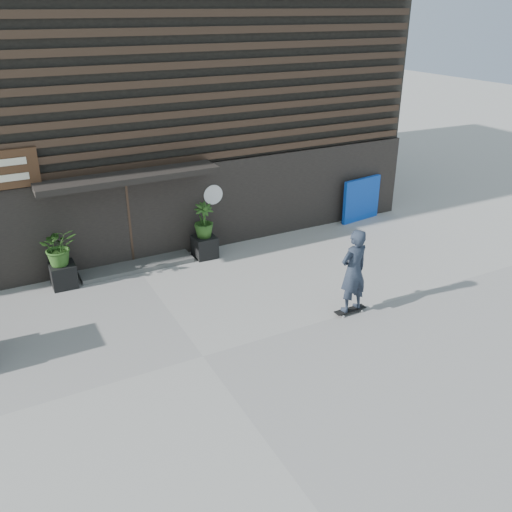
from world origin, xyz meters
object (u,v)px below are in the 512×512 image
skateboarder (353,271)px  blue_tarp (361,199)px  planter_pot_right (205,247)px  planter_pot_left (63,275)px

skateboarder → blue_tarp: bearing=50.5°
planter_pot_right → blue_tarp: bearing=3.1°
planter_pot_left → skateboarder: size_ratio=0.29×
planter_pot_left → skateboarder: 7.11m
blue_tarp → skateboarder: 6.09m
planter_pot_left → skateboarder: bearing=-38.4°
planter_pot_left → planter_pot_right: same height
planter_pot_right → blue_tarp: size_ratio=0.40×
planter_pot_left → skateboarder: (5.54, -4.39, 0.77)m
blue_tarp → skateboarder: (-3.87, -4.69, 0.36)m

